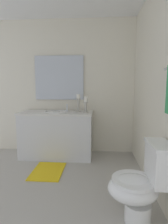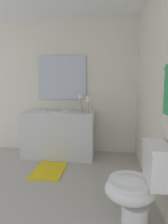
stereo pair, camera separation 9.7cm
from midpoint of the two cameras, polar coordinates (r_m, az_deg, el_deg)
The scene contains 10 objects.
floor at distance 2.60m, azimuth -14.76°, elevation -21.12°, with size 2.72×3.00×0.02m, color #B2ADA3.
wall_back at distance 2.20m, azimuth 23.51°, elevation 6.91°, with size 2.72×0.04×2.45m, color silver.
wall_left at distance 3.58m, azimuth -7.37°, elevation 7.55°, with size 0.04×3.00×2.45m, color silver.
vanity_cabinet at distance 3.34m, azimuth -6.85°, elevation -6.73°, with size 0.58×1.27×0.80m.
sink_basin at distance 3.27m, azimuth -6.93°, elevation -0.60°, with size 0.40×0.40×0.24m.
mirror at distance 3.51m, azimuth -6.02°, elevation 10.43°, with size 0.02×0.90×0.80m, color silver.
candle_holder_tall at distance 3.11m, azimuth 2.03°, elevation 2.44°, with size 0.09×0.09×0.27m.
candle_holder_short at distance 3.22m, azimuth -0.20°, elevation 2.93°, with size 0.09×0.09×0.31m.
toilet at distance 1.84m, azimuth 17.86°, elevation -20.76°, with size 0.39×0.54×0.75m.
bath_mat at distance 2.90m, azimuth -9.76°, elevation -17.32°, with size 0.60×0.44×0.02m, color yellow.
Camera 2 is at (2.10, 0.92, 1.23)m, focal length 29.62 mm.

